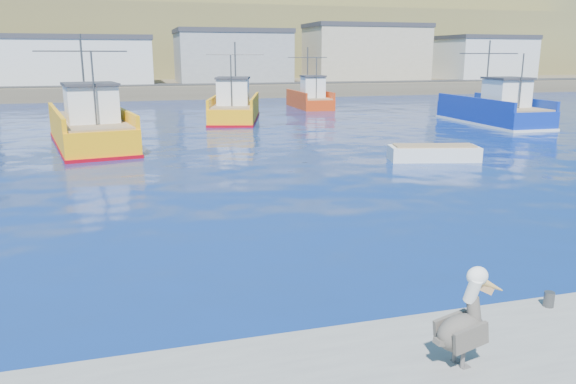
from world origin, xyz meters
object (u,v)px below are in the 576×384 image
Objects in this scene: trawler_yellow_a at (90,128)px; trawler_blue at (494,111)px; trawler_yellow_b at (235,108)px; pelican at (465,324)px; boat_orange at (310,98)px; skiff_mid at (434,154)px.

trawler_yellow_a is 29.91m from trawler_blue.
trawler_yellow_b reaches higher than pelican.
pelican is at bearing -105.53° from boat_orange.
trawler_blue is 2.29× the size of skiff_mid.
skiff_mid is at bearing -30.09° from trawler_yellow_a.
trawler_blue is at bearing 53.53° from pelican.
trawler_blue is 1.37× the size of boat_orange.
trawler_yellow_a is at bearing -135.69° from boat_orange.
skiff_mid is at bearing -135.01° from trawler_blue.
boat_orange is 29.83m from skiff_mid.
trawler_yellow_b is at bearing 157.26° from trawler_blue.
pelican reaches higher than skiff_mid.
trawler_blue is at bearing 44.99° from skiff_mid.
trawler_yellow_a reaches higher than trawler_blue.
trawler_yellow_b is at bearing 107.10° from skiff_mid.
trawler_blue reaches higher than boat_orange.
trawler_blue is 19.47m from boat_orange.
skiff_mid is (-12.69, -12.68, -0.70)m from trawler_blue.
trawler_blue is 6.75× the size of pelican.
trawler_blue reaches higher than pelican.
trawler_yellow_b is 21.63m from skiff_mid.
trawler_blue is (29.78, 2.78, -0.05)m from trawler_yellow_a.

